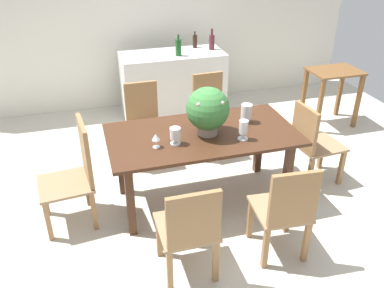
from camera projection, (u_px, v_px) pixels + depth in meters
ground_plane at (198, 191)px, 4.38m from camera, size 7.04×7.04×0.00m
back_wall at (147, 18)px, 5.93m from camera, size 6.40×0.10×2.60m
dining_table at (202, 142)px, 3.94m from camera, size 1.82×0.94×0.77m
chair_head_end at (76, 170)px, 3.72m from camera, size 0.52×0.52×1.02m
chair_far_left at (144, 120)px, 4.74m from camera, size 0.42×0.41×0.95m
chair_near_left at (190, 229)px, 3.10m from camera, size 0.45×0.48×0.90m
chair_foot_end at (312, 141)px, 4.31m from camera, size 0.51×0.46×0.91m
chair_near_right at (286, 209)px, 3.29m from camera, size 0.46×0.48×0.92m
chair_far_right at (210, 111)px, 4.93m from camera, size 0.42×0.45×0.97m
flower_centerpiece at (208, 110)px, 3.76m from camera, size 0.41×0.41×0.46m
crystal_vase_left at (246, 112)px, 4.05m from camera, size 0.11×0.11×0.19m
crystal_vase_center_near at (175, 134)px, 3.66m from camera, size 0.10×0.10×0.16m
crystal_vase_right at (243, 128)px, 3.73m from camera, size 0.10×0.10×0.19m
wine_glass at (156, 138)px, 3.60m from camera, size 0.07×0.07×0.14m
kitchen_counter at (173, 86)px, 5.77m from camera, size 1.41×0.64×0.96m
wine_bottle_clear at (195, 41)px, 5.74m from camera, size 0.06×0.06×0.23m
wine_bottle_dark at (178, 47)px, 5.38m from camera, size 0.08×0.08×0.28m
wine_bottle_tall at (212, 42)px, 5.64m from camera, size 0.08×0.08×0.29m
side_table at (333, 84)px, 5.55m from camera, size 0.67×0.50×0.79m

